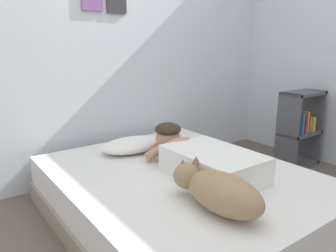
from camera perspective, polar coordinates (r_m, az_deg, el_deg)
ground_plane at (r=2.12m, az=10.08°, el=-20.37°), size 11.66×11.66×0.00m
back_wall at (r=3.03m, az=-11.14°, el=14.89°), size 3.83×0.12×2.50m
bed at (r=2.32m, az=2.26°, el=-12.08°), size 1.56×1.93×0.35m
pillow at (r=2.66m, az=-6.31°, el=-3.29°), size 0.52×0.32×0.11m
person_lying at (r=2.24m, az=5.46°, el=-5.30°), size 0.43×0.92×0.27m
dog at (r=1.75m, az=8.87°, el=-11.11°), size 0.26×0.57×0.21m
coffee_cup at (r=2.62m, az=-1.35°, el=-3.89°), size 0.12×0.09×0.07m
cell_phone at (r=2.15m, az=10.78°, el=-9.20°), size 0.07×0.14×0.01m
bookshelf at (r=3.49m, az=21.92°, el=-0.30°), size 0.45×0.24×0.75m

